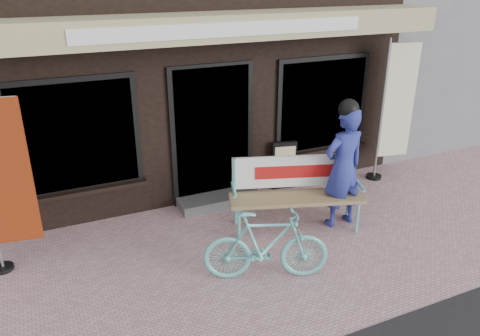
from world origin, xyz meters
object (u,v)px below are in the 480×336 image
person (343,165)px  menu_stand (284,165)px  nobori_red (5,183)px  nobori_cream (395,109)px  bench (295,187)px  bicycle (266,246)px

person → menu_stand: 1.49m
nobori_red → nobori_cream: (6.06, 0.33, 0.10)m
nobori_red → menu_stand: bearing=18.4°
person → nobori_red: size_ratio=0.83×
bench → person: (0.62, -0.24, 0.32)m
bicycle → menu_stand: bearing=-12.5°
nobori_cream → menu_stand: 2.14m
bench → person: bearing=-3.4°
person → bicycle: person is taller
bicycle → nobori_red: 3.14m
bicycle → nobori_cream: 3.91m
bicycle → nobori_cream: (3.38, 1.79, 0.82)m
person → bench: bearing=155.2°
nobori_red → menu_stand: nobori_red is taller
menu_stand → bicycle: bearing=-112.4°
person → nobori_cream: (1.78, 1.04, 0.35)m
bicycle → menu_stand: size_ratio=1.79×
nobori_cream → bench: bearing=-150.8°
nobori_red → menu_stand: size_ratio=2.69×
bicycle → nobori_red: (-2.69, 1.45, 0.71)m
bicycle → nobori_red: nobori_red is taller
nobori_red → nobori_cream: bearing=12.1°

